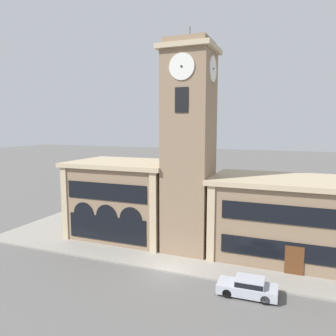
# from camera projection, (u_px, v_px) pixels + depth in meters

# --- Properties ---
(ground_plane) EXTENTS (300.00, 300.00, 0.00)m
(ground_plane) POSITION_uv_depth(u_px,v_px,m) (168.00, 273.00, 27.80)
(ground_plane) COLOR #605E5B
(sidewalk_kerb) EXTENTS (42.84, 13.37, 0.15)m
(sidewalk_kerb) POSITION_uv_depth(u_px,v_px,m) (191.00, 245.00, 33.96)
(sidewalk_kerb) COLOR gray
(sidewalk_kerb) RESTS_ON ground_plane
(clock_tower) EXTENTS (5.09, 5.09, 21.50)m
(clock_tower) POSITION_uv_depth(u_px,v_px,m) (189.00, 149.00, 31.64)
(clock_tower) COLOR #897056
(clock_tower) RESTS_ON ground_plane
(town_hall_left_wing) EXTENTS (11.85, 8.68, 8.48)m
(town_hall_left_wing) POSITION_uv_depth(u_px,v_px,m) (125.00, 198.00, 36.98)
(town_hall_left_wing) COLOR #897056
(town_hall_left_wing) RESTS_ON ground_plane
(town_hall_right_wing) EXTENTS (15.63, 8.68, 7.60)m
(town_hall_right_wing) POSITION_uv_depth(u_px,v_px,m) (296.00, 219.00, 30.45)
(town_hall_right_wing) COLOR #897056
(town_hall_right_wing) RESTS_ON ground_plane
(parked_car_near) EXTENTS (4.35, 1.95, 1.35)m
(parked_car_near) POSITION_uv_depth(u_px,v_px,m) (248.00, 287.00, 23.96)
(parked_car_near) COLOR #B2B7C1
(parked_car_near) RESTS_ON ground_plane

